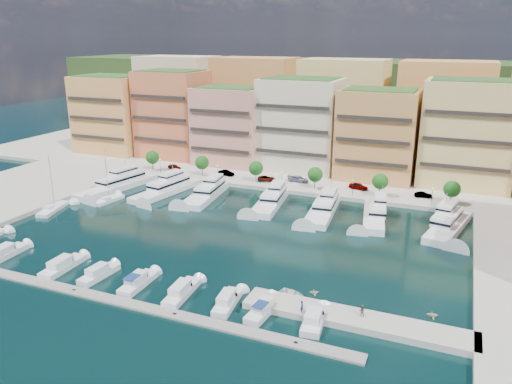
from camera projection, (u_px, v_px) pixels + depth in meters
ground at (228, 235)px, 99.13m from camera, size 400.00×400.00×0.00m
north_quay at (315, 164)px, 153.73m from camera, size 220.00×64.00×2.00m
hillside at (349, 136)px, 196.00m from camera, size 240.00×40.00×58.00m
south_pontoon at (122, 303)px, 73.81m from camera, size 72.00×2.20×0.35m
finger_pier at (355, 323)px, 68.75m from camera, size 32.00×5.00×2.00m
apartment_0 at (112, 114)px, 163.38m from camera, size 22.00×16.50×24.80m
apartment_1 at (173, 114)px, 156.77m from camera, size 20.00×16.50×26.80m
apartment_2 at (231, 126)px, 147.90m from camera, size 20.00×15.50×22.80m
apartment_3 at (300, 124)px, 141.51m from camera, size 22.00×16.50×25.80m
apartment_4 at (377, 135)px, 131.97m from camera, size 20.00×15.50×23.80m
apartment_5 at (468, 134)px, 125.21m from camera, size 22.00×16.50×26.80m
backblock_0 at (179, 99)px, 179.69m from camera, size 26.00×18.00×30.00m
backblock_1 at (256, 103)px, 168.68m from camera, size 26.00×18.00×30.00m
backblock_2 at (343, 108)px, 157.67m from camera, size 26.00×18.00×30.00m
backblock_3 at (444, 113)px, 146.66m from camera, size 26.00×18.00×30.00m
tree_0 at (152, 157)px, 141.89m from camera, size 3.80×3.80×5.65m
tree_1 at (202, 163)px, 136.02m from camera, size 3.80×3.80×5.65m
tree_2 at (256, 168)px, 130.15m from camera, size 3.80×3.80×5.65m
tree_3 at (315, 175)px, 124.27m from camera, size 3.80×3.80×5.65m
tree_4 at (380, 181)px, 118.40m from camera, size 3.80×3.80×5.65m
tree_5 at (452, 189)px, 112.53m from camera, size 3.80×3.80×5.65m
lamppost_0 at (160, 164)px, 138.67m from camera, size 0.30×0.30×4.20m
lamppost_1 at (218, 170)px, 132.06m from camera, size 0.30×0.30×4.20m
lamppost_2 at (282, 177)px, 125.46m from camera, size 0.30×0.30×4.20m
lamppost_3 at (353, 185)px, 118.85m from camera, size 0.30×0.30×4.20m
lamppost_4 at (432, 194)px, 112.25m from camera, size 0.30×0.30×4.20m
yacht_0 at (119, 184)px, 129.06m from camera, size 9.53×24.94×7.30m
yacht_1 at (167, 189)px, 125.18m from camera, size 8.45×22.08×7.30m
yacht_2 at (207, 192)px, 121.98m from camera, size 7.39×20.18×7.30m
yacht_3 at (271, 200)px, 116.20m from camera, size 7.21×19.37×7.30m
yacht_4 at (323, 209)px, 110.85m from camera, size 6.88×20.89×7.30m
yacht_5 at (375, 214)px, 107.45m from camera, size 7.37×19.30×7.30m
yacht_6 at (448, 224)px, 101.50m from camera, size 8.86×20.53×7.30m
cruiser_0 at (5, 254)px, 89.26m from camera, size 3.24×8.69×2.55m
cruiser_2 at (63, 266)px, 84.39m from camera, size 3.00×9.07×2.55m
cruiser_3 at (99, 274)px, 81.61m from camera, size 2.94×7.90×2.55m
cruiser_4 at (138, 283)px, 78.76m from camera, size 2.81×8.22×2.66m
cruiser_5 at (182, 292)px, 75.86m from camera, size 3.22×9.05×2.55m
cruiser_6 at (227, 302)px, 73.04m from camera, size 3.29×8.01×2.55m
cruiser_7 at (263, 310)px, 70.95m from camera, size 3.05×7.91×2.66m
cruiser_8 at (314, 321)px, 68.22m from camera, size 3.39×7.46×2.55m
sailboat_1 at (53, 209)px, 112.70m from camera, size 5.49×10.45×13.20m
sailboat_2 at (108, 200)px, 118.84m from camera, size 3.77×8.48×13.20m
tender_3 at (432, 314)px, 70.03m from camera, size 1.87×1.70×0.85m
tender_0 at (293, 295)px, 75.33m from camera, size 5.24×4.47×0.92m
tender_1 at (314, 292)px, 76.30m from camera, size 1.87×1.77×0.78m
car_0 at (174, 167)px, 143.79m from camera, size 4.48×2.68×1.43m
car_1 at (226, 173)px, 137.14m from camera, size 4.78×2.26×1.51m
car_2 at (266, 178)px, 132.16m from camera, size 5.21×3.33×1.34m
car_3 at (298, 179)px, 131.22m from camera, size 5.56×2.31×1.61m
car_4 at (358, 186)px, 124.91m from camera, size 5.10×2.97×1.63m
car_5 at (423, 195)px, 118.51m from camera, size 4.21×2.01×1.33m
person_0 at (302, 307)px, 69.17m from camera, size 0.66×0.78×1.83m
person_1 at (362, 311)px, 68.30m from camera, size 0.97×0.84×1.70m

